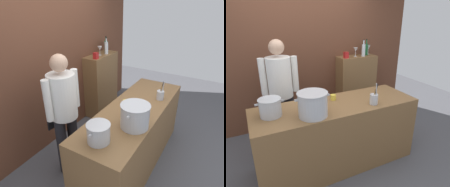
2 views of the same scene
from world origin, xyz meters
The scene contains 14 objects.
ground_plane centered at (0.00, 0.00, 0.00)m, with size 8.00×8.00×0.00m, color #4C4C51.
brick_back_panel centered at (0.00, 1.40, 1.50)m, with size 4.40×0.10×3.00m, color brown.
prep_counter centered at (0.00, 0.00, 0.45)m, with size 2.10×0.70×0.90m, color brown.
bar_cabinet centered at (1.01, 1.19, 0.61)m, with size 0.76×0.32×1.23m, color brown.
chef centered at (-0.55, 0.73, 0.96)m, with size 0.53×0.37×1.66m.
stockpot_large centered at (-0.38, -0.17, 1.04)m, with size 0.40×0.34×0.28m.
stockpot_small centered at (-0.80, 0.04, 1.00)m, with size 0.31×0.25×0.20m.
utensil_crock centered at (0.42, -0.20, 0.97)m, with size 0.10×0.10×0.29m.
butter_jar centered at (0.02, 0.15, 0.94)m, with size 0.08×0.08×0.07m, color yellow.
wine_bottle_clear centered at (1.11, 1.13, 1.35)m, with size 0.07×0.07×0.31m.
wine_bottle_green centered at (1.23, 1.21, 1.34)m, with size 0.06×0.06×0.31m.
wine_glass_short centered at (0.97, 1.18, 1.35)m, with size 0.08×0.08×0.17m.
wine_glass_wide centered at (1.31, 1.26, 1.36)m, with size 0.08×0.08×0.18m.
spice_tin_red centered at (0.72, 1.11, 1.28)m, with size 0.08×0.08×0.11m, color red.
Camera 1 is at (-2.16, -0.92, 2.25)m, focal length 32.53 mm.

